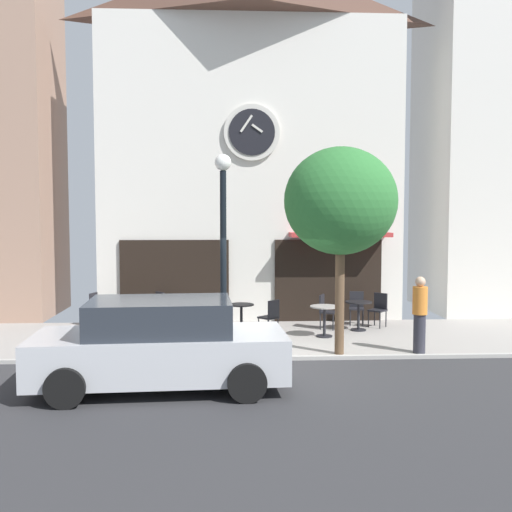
{
  "coord_description": "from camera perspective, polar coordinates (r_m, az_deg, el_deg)",
  "views": [
    {
      "loc": [
        -0.86,
        -12.11,
        3.01
      ],
      "look_at": [
        -0.12,
        2.29,
        2.0
      ],
      "focal_mm": 41.96,
      "sensor_mm": 36.0,
      "label": 1
    }
  ],
  "objects": [
    {
      "name": "cafe_chair_near_tree",
      "position": [
        13.94,
        -4.79,
        -6.27
      ],
      "size": [
        0.48,
        0.48,
        0.9
      ],
      "color": "black",
      "rests_on": "ground_plane"
    },
    {
      "name": "clock_building",
      "position": [
        17.89,
        -0.55,
        11.85
      ],
      "size": [
        8.61,
        3.29,
        10.57
      ],
      "color": "silver",
      "rests_on": "ground_plane"
    },
    {
      "name": "cafe_chair_facing_street",
      "position": [
        16.39,
        11.63,
        -4.79
      ],
      "size": [
        0.57,
        0.57,
        0.9
      ],
      "color": "black",
      "rests_on": "ground_plane"
    },
    {
      "name": "cafe_table_near_curb",
      "position": [
        16.26,
        -12.32,
        -4.78
      ],
      "size": [
        0.75,
        0.75,
        0.76
      ],
      "color": "black",
      "rests_on": "ground_plane"
    },
    {
      "name": "cafe_table_center_right",
      "position": [
        15.76,
        9.75,
        -5.13
      ],
      "size": [
        0.68,
        0.68,
        0.76
      ],
      "color": "black",
      "rests_on": "ground_plane"
    },
    {
      "name": "cafe_table_center_left",
      "position": [
        15.3,
        -1.41,
        -5.48
      ],
      "size": [
        0.64,
        0.64,
        0.73
      ],
      "color": "black",
      "rests_on": "ground_plane"
    },
    {
      "name": "street_lamp",
      "position": [
        13.05,
        -3.13,
        0.38
      ],
      "size": [
        0.36,
        0.36,
        4.31
      ],
      "color": "black",
      "rests_on": "ground_plane"
    },
    {
      "name": "ground_plane",
      "position": [
        11.61,
        1.44,
        -11.16
      ],
      "size": [
        26.56,
        11.06,
        0.13
      ],
      "color": "gray"
    },
    {
      "name": "cafe_chair_outer",
      "position": [
        16.7,
        -14.94,
        -4.68
      ],
      "size": [
        0.5,
        0.5,
        0.9
      ],
      "color": "black",
      "rests_on": "ground_plane"
    },
    {
      "name": "cafe_chair_curbside",
      "position": [
        15.87,
        6.63,
        -5.03
      ],
      "size": [
        0.53,
        0.53,
        0.9
      ],
      "color": "black",
      "rests_on": "ground_plane"
    },
    {
      "name": "pedestrian_orange",
      "position": [
        13.47,
        15.35,
        -5.32
      ],
      "size": [
        0.32,
        0.32,
        1.67
      ],
      "color": "#2D2D38",
      "rests_on": "ground_plane"
    },
    {
      "name": "cafe_table_leftmost",
      "position": [
        14.71,
        -4.33,
        -5.76
      ],
      "size": [
        0.72,
        0.72,
        0.73
      ],
      "color": "black",
      "rests_on": "ground_plane"
    },
    {
      "name": "cafe_table_near_door",
      "position": [
        14.84,
        6.54,
        -5.61
      ],
      "size": [
        0.71,
        0.71,
        0.76
      ],
      "color": "black",
      "rests_on": "ground_plane"
    },
    {
      "name": "cafe_chair_near_lamp",
      "position": [
        16.59,
        9.56,
        -4.66
      ],
      "size": [
        0.47,
        0.47,
        0.9
      ],
      "color": "black",
      "rests_on": "ground_plane"
    },
    {
      "name": "parked_car_silver",
      "position": [
        10.53,
        -9.11,
        -8.39
      ],
      "size": [
        4.39,
        2.2,
        1.55
      ],
      "color": "#B7BABF",
      "rests_on": "ground_plane"
    },
    {
      "name": "cafe_chair_left_end",
      "position": [
        16.5,
        -9.42,
        -4.71
      ],
      "size": [
        0.56,
        0.56,
        0.9
      ],
      "color": "black",
      "rests_on": "ground_plane"
    },
    {
      "name": "cafe_chair_corner",
      "position": [
        14.87,
        1.41,
        -5.61
      ],
      "size": [
        0.57,
        0.57,
        0.9
      ],
      "color": "black",
      "rests_on": "ground_plane"
    },
    {
      "name": "street_tree",
      "position": [
        12.86,
        8.07,
        5.15
      ],
      "size": [
        2.41,
        2.17,
        4.44
      ],
      "color": "brown",
      "rests_on": "ground_plane"
    }
  ]
}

